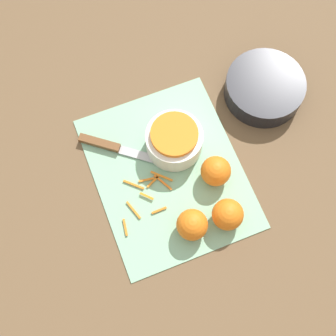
% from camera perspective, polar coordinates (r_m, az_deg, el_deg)
% --- Properties ---
extents(ground_plane, '(4.00, 4.00, 0.00)m').
position_cam_1_polar(ground_plane, '(1.17, 0.00, -0.58)').
color(ground_plane, brown).
extents(cutting_board, '(0.44, 0.36, 0.01)m').
position_cam_1_polar(cutting_board, '(1.17, 0.00, -0.54)').
color(cutting_board, '#84B793').
rests_on(cutting_board, ground_plane).
extents(bowl_speckled, '(0.14, 0.14, 0.08)m').
position_cam_1_polar(bowl_speckled, '(1.16, 0.76, 3.45)').
color(bowl_speckled, silver).
rests_on(bowl_speckled, cutting_board).
extents(bowl_dark, '(0.21, 0.21, 0.06)m').
position_cam_1_polar(bowl_dark, '(1.26, 11.65, 9.53)').
color(bowl_dark, black).
rests_on(bowl_dark, ground_plane).
extents(knife, '(0.17, 0.21, 0.02)m').
position_cam_1_polar(knife, '(1.20, -7.16, 2.69)').
color(knife, brown).
rests_on(knife, cutting_board).
extents(orange_left, '(0.07, 0.07, 0.07)m').
position_cam_1_polar(orange_left, '(1.14, 5.85, -0.38)').
color(orange_left, orange).
rests_on(orange_left, cutting_board).
extents(orange_right, '(0.07, 0.07, 0.07)m').
position_cam_1_polar(orange_right, '(1.09, 2.87, -6.96)').
color(orange_right, orange).
rests_on(orange_right, cutting_board).
extents(orange_back, '(0.08, 0.08, 0.08)m').
position_cam_1_polar(orange_back, '(1.11, 7.29, -5.65)').
color(orange_back, orange).
rests_on(orange_back, cutting_board).
extents(peel_pile, '(0.13, 0.16, 0.01)m').
position_cam_1_polar(peel_pile, '(1.15, -2.54, -3.07)').
color(peel_pile, orange).
rests_on(peel_pile, cutting_board).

